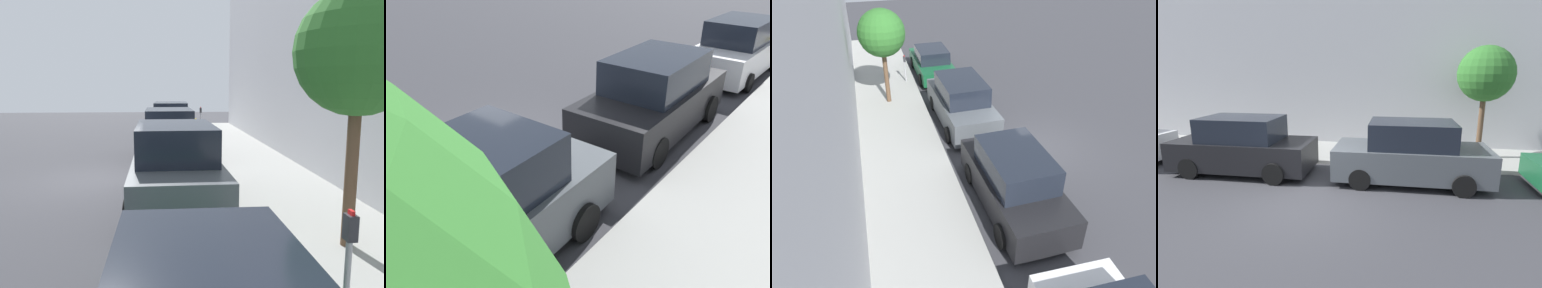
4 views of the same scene
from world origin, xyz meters
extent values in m
plane|color=#38383D|center=(0.00, 0.00, 0.00)|extent=(60.00, 60.00, 0.00)
cube|color=#9E9E99|center=(5.05, 0.00, 0.07)|extent=(3.10, 32.00, 0.15)
cube|color=#4C5156|center=(2.22, -2.81, 0.70)|extent=(2.08, 4.85, 0.96)
cube|color=black|center=(2.22, -2.81, 1.58)|extent=(1.79, 2.64, 0.80)
cylinder|color=black|center=(1.29, -1.32, 0.33)|extent=(0.22, 0.66, 0.66)
cylinder|color=black|center=(3.15, -1.32, 0.33)|extent=(0.22, 0.66, 0.66)
cube|color=black|center=(2.12, 2.90, 0.70)|extent=(2.07, 4.84, 0.96)
cube|color=black|center=(2.12, 2.90, 1.58)|extent=(1.78, 2.64, 0.80)
cylinder|color=black|center=(1.19, 4.38, 0.35)|extent=(0.22, 0.71, 0.71)
cylinder|color=black|center=(3.05, 4.38, 0.35)|extent=(0.22, 0.71, 0.71)
cylinder|color=black|center=(1.19, 1.41, 0.35)|extent=(0.22, 0.71, 0.71)
cylinder|color=black|center=(3.05, 1.41, 0.35)|extent=(0.22, 0.71, 0.71)
cube|color=silver|center=(2.27, 8.79, 0.70)|extent=(2.07, 4.84, 0.96)
cube|color=black|center=(2.27, 8.79, 1.58)|extent=(1.78, 2.64, 0.80)
cylinder|color=black|center=(1.34, 10.28, 0.31)|extent=(0.22, 0.62, 0.62)
cylinder|color=black|center=(1.34, 7.30, 0.31)|extent=(0.22, 0.62, 0.62)
cylinder|color=black|center=(3.20, 7.30, 0.31)|extent=(0.22, 0.62, 0.62)
camera|label=1|loc=(2.02, -11.33, 2.84)|focal=35.00mm
camera|label=2|loc=(6.00, -5.09, 4.37)|focal=35.00mm
camera|label=3|loc=(6.00, 11.15, 7.90)|focal=35.00mm
camera|label=4|loc=(-7.09, -2.59, 3.53)|focal=28.00mm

